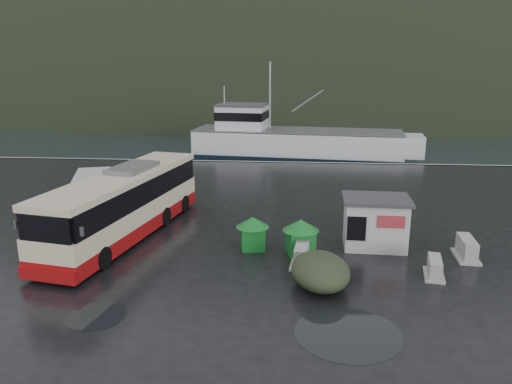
# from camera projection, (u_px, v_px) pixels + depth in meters

# --- Properties ---
(ground) EXTENTS (160.00, 160.00, 0.00)m
(ground) POSITION_uv_depth(u_px,v_px,m) (215.00, 249.00, 22.60)
(ground) COLOR black
(ground) RESTS_ON ground
(harbor_water) EXTENTS (300.00, 180.00, 0.02)m
(harbor_water) POSITION_uv_depth(u_px,v_px,m) (284.00, 93.00, 128.52)
(harbor_water) COLOR black
(harbor_water) RESTS_ON ground
(quay_edge) EXTENTS (160.00, 0.60, 1.50)m
(quay_edge) POSITION_uv_depth(u_px,v_px,m) (253.00, 162.00, 41.86)
(quay_edge) COLOR #999993
(quay_edge) RESTS_ON ground
(headland) EXTENTS (780.00, 540.00, 570.00)m
(headland) POSITION_uv_depth(u_px,v_px,m) (310.00, 76.00, 262.54)
(headland) COLOR black
(headland) RESTS_ON ground
(coach_bus) EXTENTS (5.10, 12.12, 3.33)m
(coach_bus) POSITION_uv_depth(u_px,v_px,m) (127.00, 236.00, 24.31)
(coach_bus) COLOR beige
(coach_bus) RESTS_ON ground
(white_van) EXTENTS (3.59, 6.00, 2.37)m
(white_van) POSITION_uv_depth(u_px,v_px,m) (94.00, 220.00, 26.72)
(white_van) COLOR silver
(white_van) RESTS_ON ground
(waste_bin_left) EXTENTS (1.39, 1.39, 1.60)m
(waste_bin_left) POSITION_uv_depth(u_px,v_px,m) (300.00, 254.00, 22.01)
(waste_bin_left) COLOR #136C23
(waste_bin_left) RESTS_ON ground
(waste_bin_right) EXTENTS (1.26, 1.26, 1.50)m
(waste_bin_right) POSITION_uv_depth(u_px,v_px,m) (253.00, 249.00, 22.65)
(waste_bin_right) COLOR #136C23
(waste_bin_right) RESTS_ON ground
(dome_tent) EXTENTS (2.57, 3.32, 1.20)m
(dome_tent) POSITION_uv_depth(u_px,v_px,m) (320.00, 286.00, 18.94)
(dome_tent) COLOR #2C3721
(dome_tent) RESTS_ON ground
(ticket_kiosk) EXTENTS (3.08, 2.38, 2.34)m
(ticket_kiosk) POSITION_uv_depth(u_px,v_px,m) (374.00, 246.00, 22.91)
(ticket_kiosk) COLOR #B9B9B4
(ticket_kiosk) RESTS_ON ground
(jersey_barrier_a) EXTENTS (1.03, 1.81, 0.87)m
(jersey_barrier_a) POSITION_uv_depth(u_px,v_px,m) (301.00, 264.00, 20.92)
(jersey_barrier_a) COLOR #999993
(jersey_barrier_a) RESTS_ON ground
(jersey_barrier_b) EXTENTS (1.01, 1.84, 0.90)m
(jersey_barrier_b) POSITION_uv_depth(u_px,v_px,m) (465.00, 258.00, 21.58)
(jersey_barrier_b) COLOR #999993
(jersey_barrier_b) RESTS_ON ground
(jersey_barrier_c) EXTENTS (1.00, 1.61, 0.75)m
(jersey_barrier_c) POSITION_uv_depth(u_px,v_px,m) (434.00, 276.00, 19.77)
(jersey_barrier_c) COLOR #999993
(jersey_barrier_c) RESTS_ON ground
(fishing_trawler) EXTENTS (23.87, 7.78, 9.37)m
(fishing_trawler) POSITION_uv_depth(u_px,v_px,m) (297.00, 148.00, 48.38)
(fishing_trawler) COLOR silver
(fishing_trawler) RESTS_ON ground
(puddles) EXTENTS (10.99, 3.39, 0.01)m
(puddles) POSITION_uv_depth(u_px,v_px,m) (280.00, 329.00, 15.88)
(puddles) COLOR black
(puddles) RESTS_ON ground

